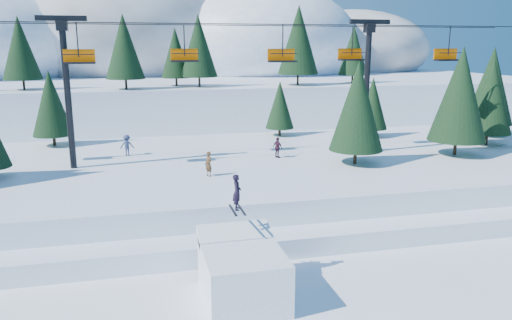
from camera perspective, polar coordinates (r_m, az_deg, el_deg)
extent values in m
plane|color=white|center=(21.48, 0.65, -17.46)|extent=(160.00, 160.00, 0.00)
cube|color=white|center=(37.49, -6.16, -1.97)|extent=(70.00, 22.00, 2.50)
cube|color=white|center=(28.30, -3.39, -8.45)|extent=(70.00, 6.00, 1.10)
cube|color=white|center=(86.42, -10.65, 7.56)|extent=(110.00, 60.00, 6.00)
ellipsoid|color=#605B59|center=(95.97, -14.95, 14.01)|extent=(44.00, 39.60, 26.40)
ellipsoid|color=white|center=(90.79, 0.77, 13.35)|extent=(34.00, 30.60, 19.72)
ellipsoid|color=#605B59|center=(103.14, 10.99, 12.36)|extent=(30.00, 27.00, 15.00)
cylinder|color=black|center=(58.78, -14.62, 8.40)|extent=(0.26, 0.26, 1.16)
cone|color=#173317|center=(58.62, -14.86, 12.44)|extent=(4.32, 4.32, 7.14)
cylinder|color=black|center=(60.80, -6.49, 8.88)|extent=(0.26, 0.26, 1.18)
cone|color=#173317|center=(60.65, -6.59, 12.86)|extent=(4.39, 4.39, 7.27)
cylinder|color=black|center=(63.19, 4.79, 9.15)|extent=(0.26, 0.26, 1.35)
cone|color=#173317|center=(63.05, 4.88, 13.54)|extent=(5.03, 5.03, 8.32)
cylinder|color=black|center=(62.00, -25.00, 7.81)|extent=(0.26, 0.26, 1.13)
cone|color=#173317|center=(61.85, -25.36, 11.52)|extent=(4.18, 4.18, 6.92)
cylinder|color=black|center=(67.62, 10.94, 9.08)|extent=(0.26, 0.26, 1.04)
cone|color=#173317|center=(67.49, 11.08, 12.21)|extent=(3.85, 3.85, 6.36)
cylinder|color=black|center=(62.60, -9.08, 8.82)|extent=(0.26, 0.26, 0.97)
cone|color=#173317|center=(62.45, -9.19, 12.00)|extent=(3.61, 3.61, 5.97)
cube|color=white|center=(22.19, -1.52, -13.05)|extent=(3.38, 4.18, 2.29)
cube|color=white|center=(23.32, -2.48, -8.52)|extent=(3.38, 1.46, 0.81)
imported|color=black|center=(22.47, -2.19, -3.69)|extent=(0.51, 0.67, 1.64)
cube|color=black|center=(22.69, -2.67, -5.75)|extent=(0.11, 1.65, 0.03)
cube|color=black|center=(22.77, -1.67, -5.68)|extent=(0.11, 1.65, 0.03)
cylinder|color=black|center=(36.36, -20.70, 6.83)|extent=(0.44, 0.44, 10.00)
cube|color=black|center=(36.24, -21.37, 14.86)|extent=(3.20, 0.35, 0.35)
cube|color=black|center=(36.22, -21.31, 14.15)|extent=(0.70, 0.70, 0.70)
cylinder|color=black|center=(40.15, 12.51, 7.87)|extent=(0.44, 0.44, 10.00)
cube|color=black|center=(40.05, 12.88, 15.15)|extent=(3.20, 0.35, 0.35)
cube|color=black|center=(40.03, 12.84, 14.50)|extent=(0.70, 0.70, 0.70)
cylinder|color=black|center=(35.38, -3.01, 15.28)|extent=(46.00, 0.06, 0.06)
cylinder|color=black|center=(37.74, -3.71, 15.13)|extent=(46.00, 0.06, 0.06)
cylinder|color=black|center=(34.90, -19.74, 12.78)|extent=(0.08, 0.08, 2.20)
cube|color=black|center=(34.92, -19.56, 10.41)|extent=(2.00, 0.75, 0.12)
cube|color=#E66100|center=(35.28, -19.55, 11.16)|extent=(2.00, 0.10, 0.85)
cylinder|color=black|center=(34.55, -19.68, 11.29)|extent=(2.00, 0.06, 0.06)
cylinder|color=black|center=(37.32, -8.20, 13.36)|extent=(0.08, 0.08, 2.20)
cube|color=black|center=(37.33, -8.13, 11.14)|extent=(2.00, 0.75, 0.12)
cube|color=#E66100|center=(37.70, -8.21, 11.83)|extent=(2.00, 0.10, 0.85)
cylinder|color=black|center=(36.97, -8.10, 11.97)|extent=(2.00, 0.06, 0.06)
cylinder|color=black|center=(36.25, 3.07, 13.48)|extent=(0.08, 0.08, 2.20)
cube|color=black|center=(36.27, 3.05, 11.19)|extent=(2.00, 0.75, 0.12)
cube|color=#E66100|center=(36.62, 2.88, 11.92)|extent=(2.00, 0.10, 0.85)
cylinder|color=black|center=(35.92, 3.22, 12.05)|extent=(2.00, 0.06, 0.06)
cylinder|color=black|center=(40.75, 10.95, 13.22)|extent=(0.08, 0.08, 2.20)
cube|color=black|center=(40.77, 10.87, 11.18)|extent=(2.00, 0.75, 0.12)
cube|color=#E66100|center=(41.10, 10.67, 11.83)|extent=(2.00, 0.10, 0.85)
cylinder|color=black|center=(40.43, 11.11, 11.94)|extent=(2.00, 0.06, 0.06)
cylinder|color=black|center=(42.07, 21.23, 12.58)|extent=(0.08, 0.08, 2.20)
cube|color=black|center=(42.09, 21.06, 10.61)|extent=(2.00, 0.75, 0.12)
cube|color=#E66100|center=(42.39, 20.82, 11.25)|extent=(2.00, 0.10, 0.85)
cylinder|color=black|center=(41.79, 21.40, 11.33)|extent=(2.00, 0.06, 0.06)
cylinder|color=black|center=(41.83, 21.79, 1.32)|extent=(0.26, 0.26, 1.17)
cone|color=#173317|center=(41.25, 22.28, 7.00)|extent=(4.34, 4.34, 7.17)
cylinder|color=black|center=(47.30, 24.82, 2.22)|extent=(0.26, 0.26, 1.02)
cone|color=#173317|center=(46.82, 25.25, 6.61)|extent=(3.80, 3.80, 6.29)
cylinder|color=black|center=(52.01, 24.85, 3.17)|extent=(0.26, 0.26, 1.15)
cone|color=#173317|center=(51.55, 25.29, 7.68)|extent=(4.29, 4.29, 7.09)
cylinder|color=black|center=(47.91, 12.99, 3.06)|extent=(0.26, 0.26, 0.77)
cone|color=#173317|center=(47.53, 13.16, 6.35)|extent=(2.87, 2.87, 4.75)
cylinder|color=black|center=(45.93, -22.06, 2.10)|extent=(0.26, 0.26, 0.90)
cone|color=#173317|center=(45.48, -22.40, 6.05)|extent=(3.33, 3.33, 5.50)
cylinder|color=black|center=(47.39, 2.71, 3.25)|extent=(0.26, 0.26, 0.72)
cone|color=#173317|center=(47.02, 2.74, 6.34)|extent=(2.68, 2.68, 4.43)
cylinder|color=black|center=(36.71, 11.25, 0.37)|extent=(0.26, 0.26, 1.03)
cone|color=#173317|center=(36.10, 11.51, 6.07)|extent=(3.82, 3.82, 6.32)
imported|color=#53361E|center=(32.68, -5.45, -0.46)|extent=(0.63, 0.71, 1.63)
imported|color=#1A3126|center=(42.66, 12.00, 2.56)|extent=(0.70, 0.93, 1.72)
imported|color=navy|center=(39.93, -14.53, 1.65)|extent=(1.09, 0.68, 1.62)
imported|color=#3B1B2E|center=(37.89, 2.48, 1.43)|extent=(0.79, 0.99, 1.58)
cylinder|color=black|center=(26.85, 4.18, -9.91)|extent=(0.06, 0.06, 0.90)
cylinder|color=black|center=(27.44, 10.03, -9.56)|extent=(0.06, 0.06, 0.90)
cube|color=#E66100|center=(27.07, 7.14, -9.55)|extent=(2.78, 0.43, 0.55)
cylinder|color=black|center=(28.99, 15.53, -8.60)|extent=(0.06, 0.06, 0.90)
cylinder|color=black|center=(30.87, 19.41, -7.53)|extent=(0.06, 0.06, 0.90)
cube|color=#E66100|center=(29.88, 17.54, -7.87)|extent=(2.73, 0.69, 0.55)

